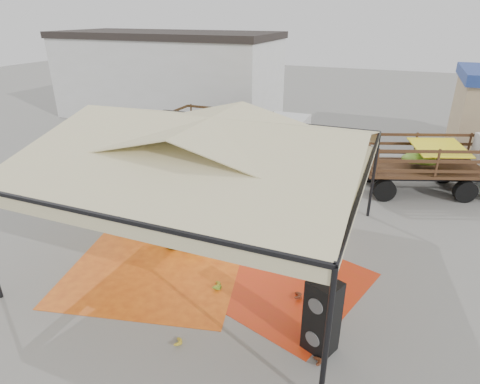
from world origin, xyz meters
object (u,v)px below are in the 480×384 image
at_px(banana_heap, 184,205).
at_px(truck_left, 242,132).
at_px(speaker_stack, 322,316).
at_px(vendor, 311,173).
at_px(truck_right, 452,160).

relative_size(banana_heap, truck_left, 0.78).
bearing_deg(banana_heap, speaker_stack, -36.20).
bearing_deg(truck_left, vendor, -34.63).
bearing_deg(vendor, speaker_stack, 114.19).
bearing_deg(truck_right, speaker_stack, -126.70).
relative_size(speaker_stack, vendor, 0.97).
xyz_separation_m(truck_left, truck_right, (8.87, -0.50, -0.06)).
distance_m(speaker_stack, vendor, 7.99).
bearing_deg(speaker_stack, truck_right, 97.38).
distance_m(vendor, truck_right, 5.43).
relative_size(banana_heap, truck_right, 0.77).
relative_size(truck_left, truck_right, 0.99).
height_order(vendor, truck_right, truck_right).
distance_m(banana_heap, truck_left, 6.51).
height_order(banana_heap, speaker_stack, speaker_stack).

